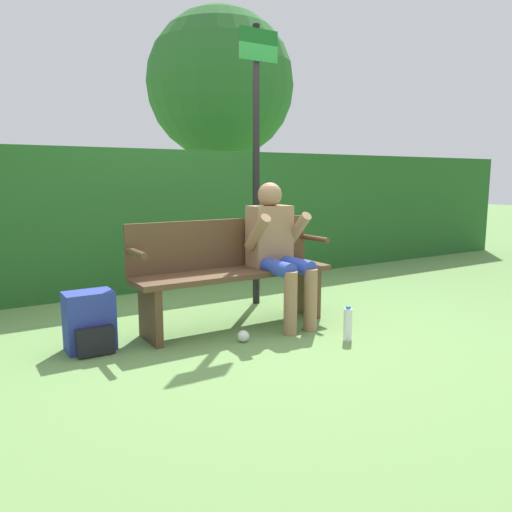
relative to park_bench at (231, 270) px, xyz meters
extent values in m
plane|color=#668E4C|center=(0.00, -0.06, -0.48)|extent=(40.00, 40.00, 0.00)
cube|color=#235623|center=(0.00, 1.80, 0.30)|extent=(12.00, 0.39, 1.58)
cube|color=#513823|center=(0.00, -0.06, -0.02)|extent=(1.74, 0.43, 0.05)
cube|color=#513823|center=(0.00, 0.14, 0.22)|extent=(1.74, 0.04, 0.42)
cube|color=#513823|center=(-0.75, -0.06, -0.26)|extent=(0.06, 0.39, 0.44)
cube|color=#513823|center=(0.75, -0.06, -0.26)|extent=(0.06, 0.39, 0.44)
cylinder|color=#513823|center=(-0.85, -0.06, 0.23)|extent=(0.05, 0.39, 0.05)
cylinder|color=#513823|center=(0.85, -0.06, 0.23)|extent=(0.05, 0.39, 0.05)
cube|color=#997051|center=(0.38, -0.02, 0.27)|extent=(0.37, 0.22, 0.53)
sphere|color=#997051|center=(0.38, -0.02, 0.64)|extent=(0.21, 0.21, 0.21)
cylinder|color=#2D47B7|center=(0.28, -0.25, 0.04)|extent=(0.13, 0.47, 0.13)
cylinder|color=#2D47B7|center=(0.48, -0.25, 0.04)|extent=(0.13, 0.47, 0.13)
cylinder|color=#997051|center=(0.28, -0.49, -0.22)|extent=(0.11, 0.11, 0.52)
cylinder|color=#997051|center=(0.48, -0.49, -0.22)|extent=(0.11, 0.11, 0.52)
cylinder|color=#997051|center=(0.17, -0.15, 0.33)|extent=(0.09, 0.33, 0.33)
cylinder|color=#997051|center=(0.59, -0.15, 0.33)|extent=(0.09, 0.33, 0.33)
cube|color=#283893|center=(-1.20, 0.00, -0.26)|extent=(0.35, 0.23, 0.44)
cube|color=black|center=(-1.20, -0.15, -0.37)|extent=(0.26, 0.08, 0.20)
cylinder|color=white|center=(0.57, -0.84, -0.36)|extent=(0.07, 0.07, 0.25)
cylinder|color=#2D66B2|center=(0.57, -0.84, -0.22)|extent=(0.04, 0.04, 0.02)
cylinder|color=black|center=(0.58, 0.53, 0.86)|extent=(0.07, 0.07, 2.69)
cube|color=#196626|center=(0.58, 0.49, 2.01)|extent=(0.41, 0.02, 0.29)
cylinder|color=#4C3823|center=(3.08, 5.99, 0.65)|extent=(0.26, 0.26, 2.26)
sphere|color=#2D6B2D|center=(3.08, 5.99, 2.70)|extent=(3.08, 3.08, 3.08)
sphere|color=silver|center=(-0.14, -0.44, -0.44)|extent=(0.09, 0.09, 0.09)
camera|label=1|loc=(-2.02, -3.67, 0.78)|focal=35.00mm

